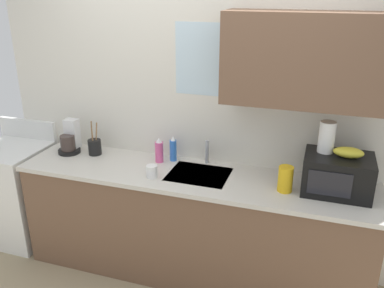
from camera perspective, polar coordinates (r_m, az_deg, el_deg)
The scene contains 13 objects.
kitchen_wall_assembly at distance 3.22m, azimuth 4.28°, elevation 5.08°, with size 3.53×0.42×2.50m.
counter_unit at distance 3.37m, azimuth 0.01°, elevation -11.05°, with size 2.76×0.63×0.90m.
sink_faucet at distance 3.31m, azimuth 2.10°, elevation -1.11°, with size 0.03×0.03×0.20m, color #B2B5BA.
stove_range at distance 4.17m, azimuth -23.22°, elevation -6.14°, with size 0.60×0.60×1.08m.
microwave at distance 3.01m, azimuth 19.54°, elevation -3.99°, with size 0.46×0.35×0.27m.
banana_bunch at distance 2.95m, azimuth 20.92°, elevation -1.10°, with size 0.20×0.11×0.07m, color gold.
paper_towel_roll at distance 2.97m, azimuth 18.21°, elevation 0.92°, with size 0.11×0.11×0.22m, color white.
coffee_maker at distance 3.69m, azimuth -16.57°, elevation 0.51°, with size 0.19×0.21×0.28m.
dish_soap_bottle_blue at distance 3.36m, azimuth -2.64°, elevation -0.73°, with size 0.06×0.06×0.21m.
dish_soap_bottle_pink at distance 3.34m, azimuth -4.59°, elevation -0.95°, with size 0.07×0.07×0.21m.
cereal_canister at distance 2.94m, azimuth 12.84°, elevation -4.76°, with size 0.10×0.10×0.18m, color gold.
mug_white at distance 3.10m, azimuth -5.59°, elevation -3.81°, with size 0.08×0.08×0.10m, color white.
utensil_crock at distance 3.59m, azimuth -13.37°, elevation -0.34°, with size 0.11×0.11×0.30m.
Camera 1 is at (0.89, -2.70, 2.26)m, focal length 38.40 mm.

